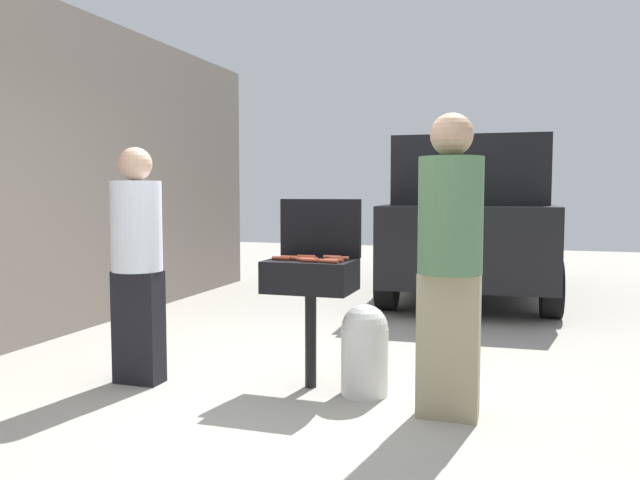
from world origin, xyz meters
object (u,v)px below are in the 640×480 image
(hot_dog_1, at_px, (340,258))
(hot_dog_6, at_px, (306,259))
(hot_dog_8, at_px, (310,260))
(parked_minivan, at_px, (472,218))
(bbq_grill, at_px, (311,280))
(person_left, at_px, (137,256))
(hot_dog_3, at_px, (306,257))
(hot_dog_4, at_px, (332,257))
(propane_tank, at_px, (365,348))
(hot_dog_0, at_px, (334,260))
(hot_dog_9, at_px, (329,261))
(hot_dog_5, at_px, (309,258))
(hot_dog_7, at_px, (281,258))
(hot_dog_10, at_px, (290,258))
(hot_dog_2, at_px, (290,257))
(person_right, at_px, (450,254))

(hot_dog_1, height_order, hot_dog_6, same)
(hot_dog_8, bearing_deg, parked_minivan, 81.67)
(bbq_grill, distance_m, person_left, 1.25)
(hot_dog_3, xyz_separation_m, hot_dog_4, (0.18, 0.03, 0.00))
(hot_dog_8, bearing_deg, hot_dog_4, 72.40)
(propane_tank, relative_size, parked_minivan, 0.14)
(hot_dog_4, bearing_deg, hot_dog_0, -70.61)
(bbq_grill, height_order, hot_dog_4, hot_dog_4)
(hot_dog_3, bearing_deg, hot_dog_9, -44.20)
(hot_dog_4, distance_m, hot_dog_5, 0.19)
(hot_dog_0, relative_size, person_left, 0.08)
(hot_dog_0, bearing_deg, person_left, -172.12)
(bbq_grill, bearing_deg, person_left, -167.30)
(hot_dog_0, bearing_deg, hot_dog_7, 178.46)
(hot_dog_3, relative_size, hot_dog_4, 1.00)
(bbq_grill, relative_size, hot_dog_6, 6.92)
(hot_dog_8, relative_size, person_left, 0.08)
(hot_dog_10, bearing_deg, propane_tank, -0.66)
(hot_dog_6, bearing_deg, hot_dog_5, 88.86)
(hot_dog_8, bearing_deg, hot_dog_7, 164.32)
(hot_dog_7, xyz_separation_m, parked_minivan, (0.93, 4.66, 0.11))
(hot_dog_6, height_order, hot_dog_7, same)
(hot_dog_7, relative_size, person_left, 0.08)
(person_left, bearing_deg, hot_dog_2, 1.05)
(hot_dog_5, xyz_separation_m, hot_dog_8, (0.05, -0.11, 0.00))
(hot_dog_10, height_order, parked_minivan, parked_minivan)
(person_left, height_order, parked_minivan, parked_minivan)
(hot_dog_4, xyz_separation_m, hot_dog_8, (-0.08, -0.25, 0.00))
(hot_dog_4, relative_size, hot_dog_5, 1.00)
(hot_dog_2, height_order, hot_dog_5, same)
(person_left, bearing_deg, hot_dog_10, -1.89)
(hot_dog_3, relative_size, hot_dog_9, 1.00)
(hot_dog_7, relative_size, person_right, 0.07)
(hot_dog_2, relative_size, hot_dog_4, 1.00)
(hot_dog_1, xyz_separation_m, hot_dog_8, (-0.15, -0.20, 0.00))
(hot_dog_7, height_order, propane_tank, hot_dog_7)
(hot_dog_4, xyz_separation_m, hot_dog_7, (-0.31, -0.18, 0.00))
(hot_dog_6, distance_m, hot_dog_7, 0.18)
(bbq_grill, xyz_separation_m, parked_minivan, (0.74, 4.60, 0.27))
(hot_dog_8, relative_size, propane_tank, 0.21)
(hot_dog_8, relative_size, person_right, 0.07)
(hot_dog_0, relative_size, propane_tank, 0.21)
(hot_dog_6, bearing_deg, hot_dog_9, -19.15)
(hot_dog_3, bearing_deg, hot_dog_5, -63.97)
(person_left, relative_size, person_right, 0.92)
(hot_dog_9, distance_m, parked_minivan, 4.78)
(hot_dog_9, distance_m, propane_tank, 0.64)
(hot_dog_7, bearing_deg, parked_minivan, 78.77)
(hot_dog_9, height_order, parked_minivan, parked_minivan)
(hot_dog_1, height_order, hot_dog_2, same)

